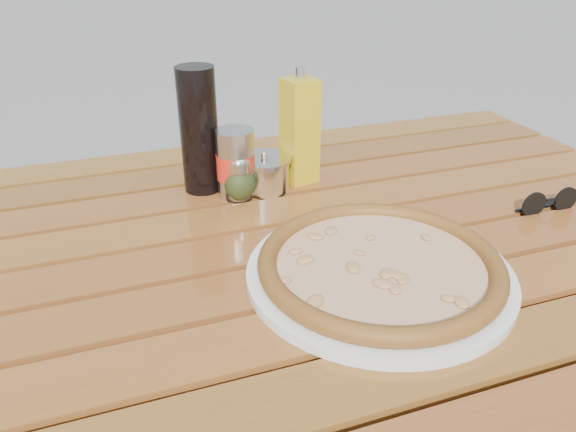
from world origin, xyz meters
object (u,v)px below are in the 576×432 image
object	(u,v)px
table	(292,280)
sunglasses	(549,203)
pepper_shaker	(237,171)
dark_bottle	(199,131)
parmesan_tin	(264,173)
olive_oil_cruet	(300,130)
pizza	(380,264)
oregano_shaker	(239,179)
soda_can	(236,164)
plate	(379,274)

from	to	relation	value
table	sunglasses	bearing A→B (deg)	-7.20
pepper_shaker	dark_bottle	bearing A→B (deg)	151.69
pepper_shaker	parmesan_tin	bearing A→B (deg)	-6.11
olive_oil_cruet	pizza	bearing A→B (deg)	-92.35
oregano_shaker	soda_can	xyz separation A→B (m)	(-0.00, 0.02, 0.02)
soda_can	oregano_shaker	bearing A→B (deg)	-88.82
pizza	plate	bearing A→B (deg)	0.00
plate	pepper_shaker	distance (m)	0.35
oregano_shaker	sunglasses	size ratio (longest dim) A/B	0.74
soda_can	pepper_shaker	bearing A→B (deg)	66.78
table	soda_can	distance (m)	0.23
olive_oil_cruet	parmesan_tin	xyz separation A→B (m)	(-0.07, -0.01, -0.07)
parmesan_tin	plate	bearing A→B (deg)	-79.93
table	plate	distance (m)	0.18
oregano_shaker	parmesan_tin	world-z (taller)	oregano_shaker
table	dark_bottle	distance (m)	0.31
table	oregano_shaker	size ratio (longest dim) A/B	17.07
oregano_shaker	sunglasses	xyz separation A→B (m)	(0.47, -0.22, -0.02)
plate	sunglasses	bearing A→B (deg)	13.15
plate	olive_oil_cruet	world-z (taller)	olive_oil_cruet
soda_can	olive_oil_cruet	xyz separation A→B (m)	(0.13, 0.02, 0.04)
plate	oregano_shaker	distance (m)	0.32
pizza	oregano_shaker	size ratio (longest dim) A/B	5.48
olive_oil_cruet	parmesan_tin	world-z (taller)	olive_oil_cruet
oregano_shaker	table	bearing A→B (deg)	-76.74
table	oregano_shaker	bearing A→B (deg)	103.26
pepper_shaker	dark_bottle	distance (m)	0.10
pizza	pepper_shaker	size ratio (longest dim) A/B	5.48
plate	olive_oil_cruet	distance (m)	0.36
parmesan_tin	sunglasses	distance (m)	0.48
parmesan_tin	pizza	bearing A→B (deg)	-79.93
plate	dark_bottle	size ratio (longest dim) A/B	1.64
dark_bottle	pizza	bearing A→B (deg)	-65.84
pepper_shaker	oregano_shaker	xyz separation A→B (m)	(-0.01, -0.03, 0.00)
sunglasses	olive_oil_cruet	bearing A→B (deg)	144.66
plate	pepper_shaker	bearing A→B (deg)	107.69
plate	pizza	bearing A→B (deg)	180.00
soda_can	sunglasses	xyz separation A→B (m)	(0.47, -0.24, -0.04)
parmesan_tin	dark_bottle	bearing A→B (deg)	161.15
plate	pepper_shaker	world-z (taller)	pepper_shaker
table	sunglasses	distance (m)	0.45
pepper_shaker	dark_bottle	world-z (taller)	dark_bottle
oregano_shaker	parmesan_tin	bearing A→B (deg)	28.55
table	olive_oil_cruet	distance (m)	0.28
pizza	parmesan_tin	size ratio (longest dim) A/B	4.24
olive_oil_cruet	parmesan_tin	distance (m)	0.10
dark_bottle	soda_can	size ratio (longest dim) A/B	1.83
table	plate	world-z (taller)	plate
plate	table	bearing A→B (deg)	118.22
olive_oil_cruet	table	bearing A→B (deg)	-113.34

